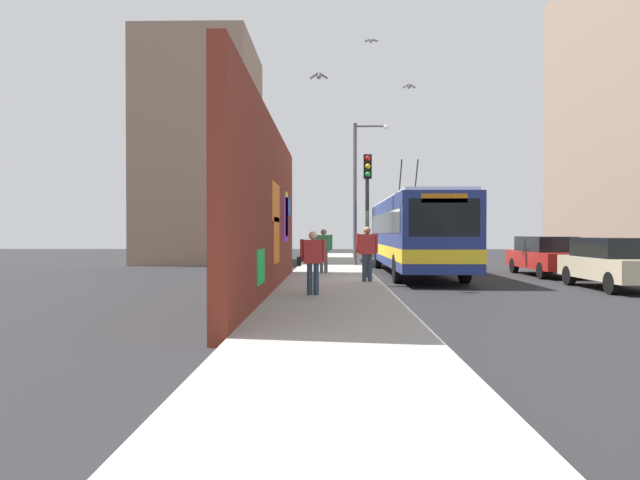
# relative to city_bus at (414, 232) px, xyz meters

# --- Properties ---
(ground_plane) EXTENTS (80.00, 80.00, 0.00)m
(ground_plane) POSITION_rel_city_bus_xyz_m (-3.97, 1.80, -1.76)
(ground_plane) COLOR #232326
(sidewalk_slab) EXTENTS (48.00, 3.20, 0.15)m
(sidewalk_slab) POSITION_rel_city_bus_xyz_m (-3.97, 3.40, -1.68)
(sidewalk_slab) COLOR #9E9B93
(sidewalk_slab) RESTS_ON ground_plane
(graffiti_wall) EXTENTS (14.39, 0.32, 4.79)m
(graffiti_wall) POSITION_rel_city_bus_xyz_m (-7.75, 5.15, 0.63)
(graffiti_wall) COLOR maroon
(graffiti_wall) RESTS_ON ground_plane
(building_far_left) EXTENTS (8.01, 6.17, 12.68)m
(building_far_left) POSITION_rel_city_bus_xyz_m (9.72, 11.00, 4.58)
(building_far_left) COLOR gray
(building_far_left) RESTS_ON ground_plane
(city_bus) EXTENTS (12.56, 2.58, 4.93)m
(city_bus) POSITION_rel_city_bus_xyz_m (0.00, 0.00, 0.00)
(city_bus) COLOR navy
(city_bus) RESTS_ON ground_plane
(parked_car_champagne) EXTENTS (4.29, 1.77, 1.58)m
(parked_car_champagne) POSITION_rel_city_bus_xyz_m (-6.05, -5.20, -0.93)
(parked_car_champagne) COLOR #C6B793
(parked_car_champagne) RESTS_ON ground_plane
(parked_car_red) EXTENTS (4.86, 1.74, 1.58)m
(parked_car_red) POSITION_rel_city_bus_xyz_m (-0.60, -5.20, -0.92)
(parked_car_red) COLOR #B21E19
(parked_car_red) RESTS_ON ground_plane
(pedestrian_near_wall) EXTENTS (0.22, 0.73, 1.62)m
(pedestrian_near_wall) POSITION_rel_city_bus_xyz_m (-9.05, 3.90, -0.67)
(pedestrian_near_wall) COLOR #2D3F59
(pedestrian_near_wall) RESTS_ON sidewalk_slab
(pedestrian_at_curb) EXTENTS (0.24, 0.70, 1.78)m
(pedestrian_at_curb) POSITION_rel_city_bus_xyz_m (-5.08, 2.26, -0.55)
(pedestrian_at_curb) COLOR #2D3F59
(pedestrian_at_curb) RESTS_ON sidewalk_slab
(pedestrian_midblock) EXTENTS (0.23, 0.69, 1.72)m
(pedestrian_midblock) POSITION_rel_city_bus_xyz_m (-1.17, 3.72, -0.59)
(pedestrian_midblock) COLOR #595960
(pedestrian_midblock) RESTS_ON sidewalk_slab
(traffic_light) EXTENTS (0.49, 0.28, 4.34)m
(traffic_light) POSITION_rel_city_bus_xyz_m (-3.52, 2.15, 1.30)
(traffic_light) COLOR #2D382D
(traffic_light) RESTS_ON sidewalk_slab
(street_lamp) EXTENTS (0.44, 1.75, 6.94)m
(street_lamp) POSITION_rel_city_bus_xyz_m (4.30, 2.07, 2.36)
(street_lamp) COLOR #4C4C51
(street_lamp) RESTS_ON sidewalk_slab
(flying_pigeons) EXTENTS (7.01, 4.15, 3.39)m
(flying_pigeons) POSITION_rel_city_bus_xyz_m (-2.03, 1.91, 6.21)
(flying_pigeons) COLOR slate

